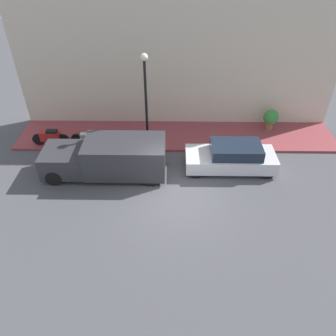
{
  "coord_description": "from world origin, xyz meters",
  "views": [
    {
      "loc": [
        -10.03,
        0.23,
        9.1
      ],
      "look_at": [
        1.13,
        0.39,
        0.6
      ],
      "focal_mm": 35.0,
      "sensor_mm": 36.0,
      "label": 1
    }
  ],
  "objects_px": {
    "motorcycle_red": "(51,137)",
    "streetlamp": "(146,90)",
    "parked_car": "(232,157)",
    "potted_plant": "(271,118)",
    "scooter_silver": "(93,137)",
    "delivery_van": "(107,157)"
  },
  "relations": [
    {
      "from": "parked_car",
      "to": "delivery_van",
      "type": "relative_size",
      "value": 0.75
    },
    {
      "from": "delivery_van",
      "to": "streetlamp",
      "type": "relative_size",
      "value": 1.15
    },
    {
      "from": "motorcycle_red",
      "to": "potted_plant",
      "type": "relative_size",
      "value": 1.63
    },
    {
      "from": "parked_car",
      "to": "motorcycle_red",
      "type": "height_order",
      "value": "parked_car"
    },
    {
      "from": "motorcycle_red",
      "to": "streetlamp",
      "type": "relative_size",
      "value": 0.4
    },
    {
      "from": "potted_plant",
      "to": "parked_car",
      "type": "bearing_deg",
      "value": 143.17
    },
    {
      "from": "scooter_silver",
      "to": "potted_plant",
      "type": "distance_m",
      "value": 9.25
    },
    {
      "from": "streetlamp",
      "to": "motorcycle_red",
      "type": "bearing_deg",
      "value": 88.64
    },
    {
      "from": "parked_car",
      "to": "streetlamp",
      "type": "bearing_deg",
      "value": 68.15
    },
    {
      "from": "delivery_van",
      "to": "scooter_silver",
      "type": "xyz_separation_m",
      "value": [
        2.19,
        1.1,
        -0.34
      ]
    },
    {
      "from": "delivery_van",
      "to": "motorcycle_red",
      "type": "distance_m",
      "value": 3.8
    },
    {
      "from": "scooter_silver",
      "to": "streetlamp",
      "type": "bearing_deg",
      "value": -94.43
    },
    {
      "from": "parked_car",
      "to": "streetlamp",
      "type": "distance_m",
      "value": 4.84
    },
    {
      "from": "scooter_silver",
      "to": "motorcycle_red",
      "type": "relative_size",
      "value": 1.17
    },
    {
      "from": "delivery_van",
      "to": "motorcycle_red",
      "type": "bearing_deg",
      "value": 56.43
    },
    {
      "from": "streetlamp",
      "to": "potted_plant",
      "type": "distance_m",
      "value": 7.0
    },
    {
      "from": "scooter_silver",
      "to": "streetlamp",
      "type": "distance_m",
      "value": 3.77
    },
    {
      "from": "delivery_van",
      "to": "streetlamp",
      "type": "bearing_deg",
      "value": -39.74
    },
    {
      "from": "parked_car",
      "to": "delivery_van",
      "type": "xyz_separation_m",
      "value": [
        -0.43,
        5.51,
        0.24
      ]
    },
    {
      "from": "potted_plant",
      "to": "streetlamp",
      "type": "bearing_deg",
      "value": 105.7
    },
    {
      "from": "scooter_silver",
      "to": "parked_car",
      "type": "bearing_deg",
      "value": -104.92
    },
    {
      "from": "motorcycle_red",
      "to": "streetlamp",
      "type": "height_order",
      "value": "streetlamp"
    }
  ]
}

